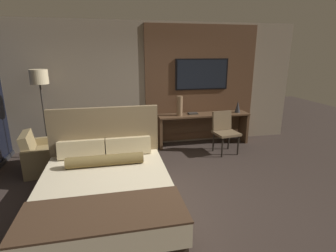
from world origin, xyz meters
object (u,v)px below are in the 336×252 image
tv (202,74)px  vase_short (238,107)px  bed (106,191)px  armchair_by_window (48,157)px  desk (203,123)px  desk_chair (224,128)px  vase_tall (180,106)px  book (193,113)px  floor_lamp (40,84)px

tv → vase_short: bearing=-14.8°
bed → tv: size_ratio=1.74×
armchair_by_window → vase_short: size_ratio=3.43×
tv → armchair_by_window: (-3.34, -0.95, -1.40)m
desk → tv: 1.14m
desk_chair → vase_short: 0.88m
vase_tall → vase_short: size_ratio=1.62×
tv → book: size_ratio=5.72×
desk → vase_tall: (-0.59, -0.05, 0.45)m
desk_chair → book: (-0.52, 0.63, 0.22)m
vase_tall → floor_lamp: bearing=-177.6°
book → desk_chair: bearing=-50.4°
tv → vase_tall: (-0.59, -0.23, -0.68)m
bed → vase_short: bearing=37.3°
vase_short → desk: bearing=176.9°
bed → floor_lamp: floor_lamp is taller
armchair_by_window → vase_short: 4.30m
vase_tall → book: 0.41m
tv → book: 0.94m
bed → tv: (2.24, 2.58, 1.33)m
desk → vase_short: (0.85, -0.05, 0.36)m
vase_tall → book: (0.34, 0.07, -0.21)m
floor_lamp → vase_tall: 2.92m
bed → vase_tall: 2.94m
tv → book: (-0.25, -0.17, -0.89)m
armchair_by_window → desk_chair: bearing=-94.9°
bed → tv: 3.67m
armchair_by_window → book: book is taller
desk → book: 0.35m
desk → armchair_by_window: armchair_by_window is taller
floor_lamp → tv: bearing=5.9°
armchair_by_window → book: bearing=-83.1°
tv → armchair_by_window: tv is taller
desk → armchair_by_window: 3.43m
floor_lamp → desk_chair: bearing=-6.8°
bed → vase_tall: bed is taller
bed → book: size_ratio=9.95×
tv → vase_tall: size_ratio=2.85×
desk_chair → armchair_by_window: desk_chair is taller
book → vase_tall: bearing=-169.2°
vase_short → book: (-1.10, 0.06, -0.12)m
vase_tall → vase_short: 1.45m
book → armchair_by_window: bearing=-165.8°
bed → floor_lamp: 2.82m
desk_chair → vase_tall: (-0.86, 0.57, 0.43)m
desk_chair → desk: bearing=106.2°
desk → vase_short: size_ratio=7.85×
floor_lamp → vase_tall: size_ratio=4.09×
desk_chair → floor_lamp: (-3.72, 0.45, 1.00)m
tv → vase_short: 1.17m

